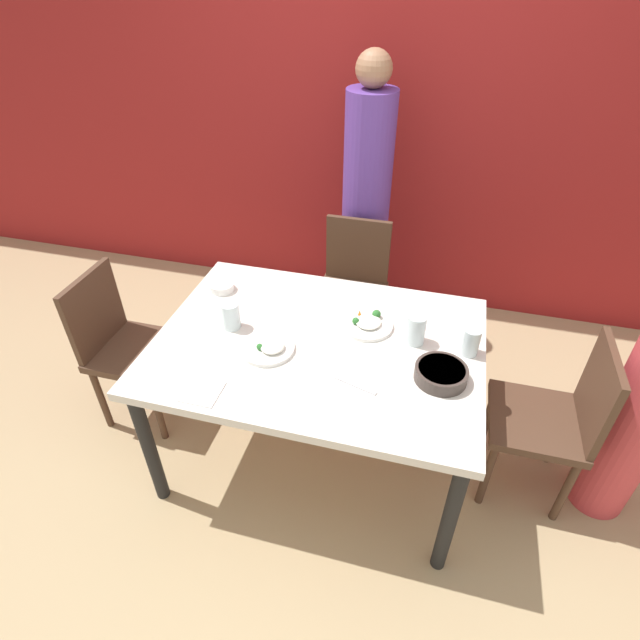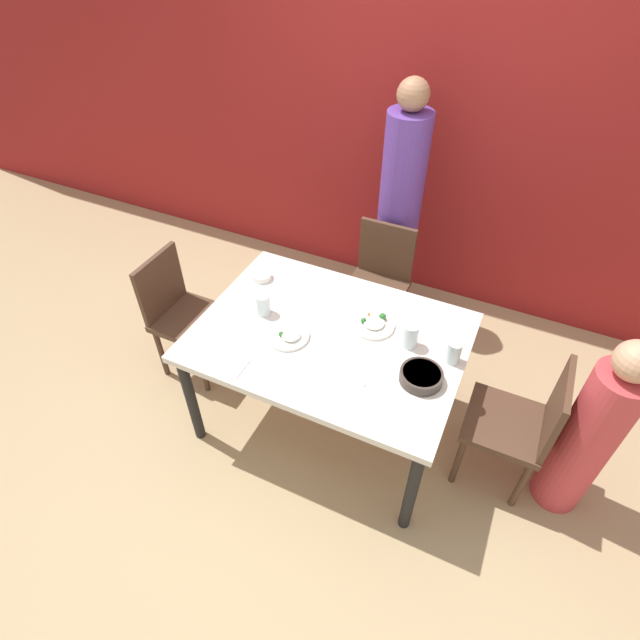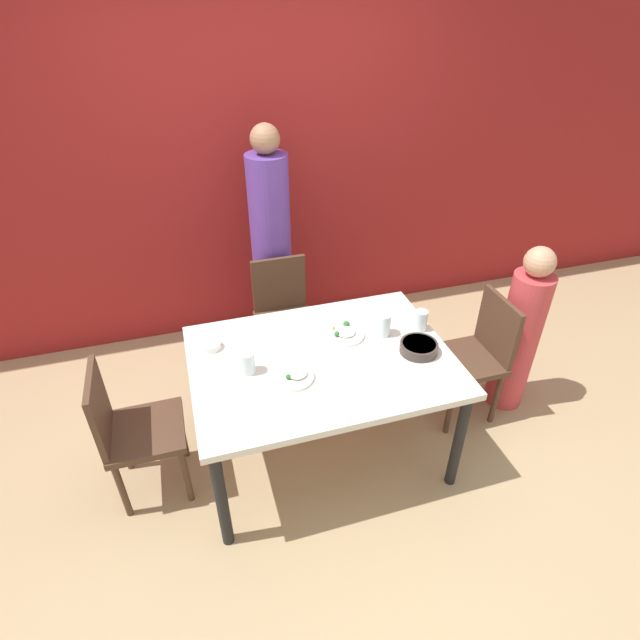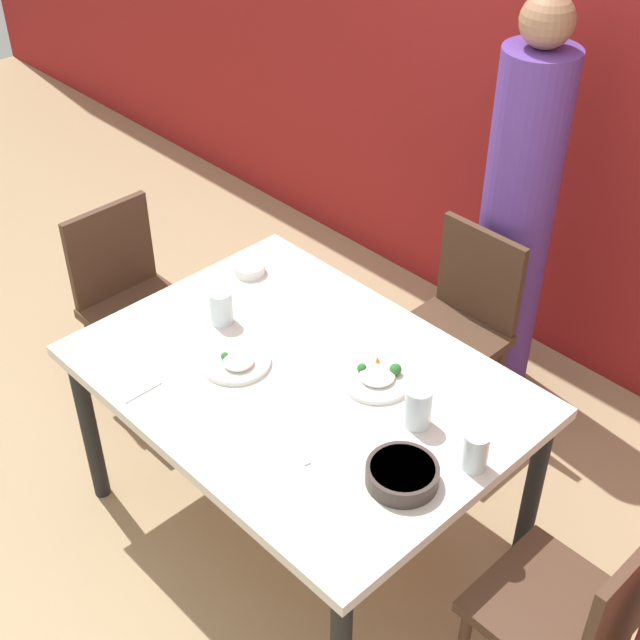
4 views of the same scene
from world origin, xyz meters
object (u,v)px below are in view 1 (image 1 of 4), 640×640
person_child (637,419)px  bowl_curry (441,373)px  chair_child_spot (554,417)px  person_adult (365,213)px  plate_rice_adult (268,348)px  chair_adult_spot (352,286)px  glass_water_tall (416,329)px

person_child → bowl_curry: size_ratio=5.59×
chair_child_spot → person_adult: (-1.06, 1.10, 0.33)m
bowl_curry → plate_rice_adult: (-0.72, -0.01, -0.02)m
person_adult → bowl_curry: (0.55, -1.27, -0.04)m
person_adult → chair_child_spot: bearing=-46.1°
chair_adult_spot → person_child: bearing=-30.0°
person_child → bowl_curry: (-0.81, -0.16, 0.21)m
chair_child_spot → glass_water_tall: bearing=-93.8°
chair_adult_spot → chair_child_spot: same height
chair_child_spot → bowl_curry: bearing=-72.2°
plate_rice_adult → person_adult: bearing=82.4°
glass_water_tall → plate_rice_adult: bearing=-159.7°
person_adult → glass_water_tall: (0.42, -1.06, -0.00)m
chair_adult_spot → chair_child_spot: size_ratio=1.00×
plate_rice_adult → chair_child_spot: bearing=8.2°
person_child → glass_water_tall: 0.97m
person_adult → plate_rice_adult: size_ratio=7.28×
chair_child_spot → person_child: 0.31m
bowl_curry → plate_rice_adult: size_ratio=0.90×
chair_child_spot → person_adult: size_ratio=0.50×
person_child → bowl_curry: person_child is taller
chair_child_spot → plate_rice_adult: 1.27m
chair_adult_spot → person_child: 1.57m
chair_child_spot → person_child: size_ratio=0.73×
person_adult → person_child: (1.36, -1.10, -0.25)m
person_adult → plate_rice_adult: (-0.17, -1.28, -0.06)m
chair_child_spot → glass_water_tall: (-0.64, 0.04, 0.32)m
person_adult → person_child: 1.77m
chair_adult_spot → chair_child_spot: bearing=-36.6°
person_child → plate_rice_adult: size_ratio=5.02×
bowl_curry → plate_rice_adult: bowl_curry is taller
plate_rice_adult → glass_water_tall: bearing=20.3°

